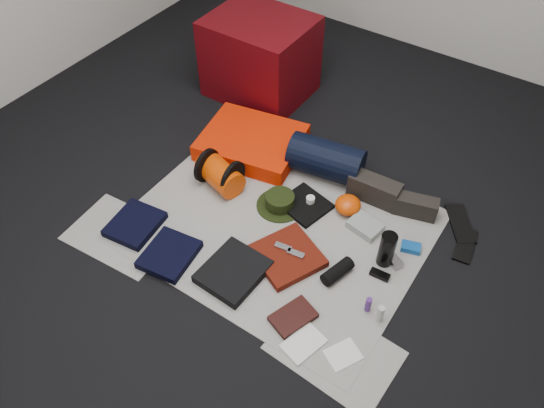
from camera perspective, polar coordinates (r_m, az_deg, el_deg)
The scene contains 37 objects.
floor at distance 3.05m, azimuth 0.65°, elevation -2.47°, with size 4.50×4.50×0.02m, color black.
newspaper_mat at distance 3.04m, azimuth 0.66°, elevation -2.31°, with size 1.60×1.30×0.01m, color #B9B5AA.
newspaper_sheet_front_left at distance 3.11m, azimuth -15.92°, elevation -3.18°, with size 0.58×0.40×0.00m, color #B9B5AA.
newspaper_sheet_front_right at distance 2.62m, azimuth 6.74°, elevation -15.38°, with size 0.58×0.40×0.00m, color #B9B5AA.
red_cabinet at distance 3.86m, azimuth -1.27°, elevation 15.52°, with size 0.68×0.57×0.57m, color #55060C.
sleeping_pad at distance 3.46m, azimuth -2.19°, elevation 6.66°, with size 0.62×0.51×0.11m, color red.
stuff_sack at distance 3.21m, azimuth -5.63°, elevation 3.20°, with size 0.17×0.17×0.29m, color #D53C03.
sack_strap_left at distance 3.25m, azimuth -7.05°, elevation 4.15°, with size 0.22×0.22×0.03m, color black.
sack_strap_right at distance 3.15m, azimuth -4.22°, elevation 2.79°, with size 0.22×0.22×0.03m, color black.
navy_duffel at distance 3.26m, azimuth 5.83°, elevation 4.82°, with size 0.24×0.24×0.45m, color black.
boonie_brim at distance 3.13m, azimuth 0.85°, elevation -0.12°, with size 0.28×0.28×0.01m, color black.
boonie_crown at distance 3.10m, azimuth 0.86°, elevation 0.39°, with size 0.17×0.17×0.07m, color black.
hiking_boot_left at distance 3.18m, azimuth 10.94°, elevation 1.53°, with size 0.30×0.11×0.15m, color black.
hiking_boot_right at distance 3.16m, azimuth 15.17°, elevation -0.24°, with size 0.25×0.09×0.12m, color black.
flip_flop_left at distance 3.23m, azimuth 19.59°, elevation -1.99°, with size 0.11×0.30×0.02m, color black.
flip_flop_right at distance 3.13m, azimuth 20.06°, elevation -4.16°, with size 0.09×0.25×0.01m, color black.
trousers_navy_a at distance 3.11m, azimuth -14.52°, elevation -2.11°, with size 0.25×0.29×0.05m, color black.
trousers_navy_b at distance 2.93m, azimuth -10.98°, elevation -5.35°, with size 0.25×0.29×0.05m, color black.
trousers_charcoal at distance 2.81m, azimuth -4.18°, elevation -7.26°, with size 0.29×0.33×0.05m, color black.
black_tshirt at distance 3.13m, azimuth 3.53°, elevation -0.09°, with size 0.26×0.24×0.03m, color black.
red_shirt at distance 2.87m, azimuth 1.65°, elevation -5.61°, with size 0.32×0.32×0.04m, color #591409.
orange_stuff_sack at distance 3.10m, azimuth 8.18°, elevation -0.09°, with size 0.15×0.15×0.10m, color #D53C03.
first_aid_pouch at distance 3.05m, azimuth 9.99°, elevation -2.35°, with size 0.18×0.13×0.04m, color gray.
water_bottle at distance 2.85m, azimuth 12.25°, elevation -4.79°, with size 0.09×0.09×0.22m, color black.
speaker at distance 2.81m, azimuth 7.04°, elevation -7.20°, with size 0.07×0.07×0.19m, color black.
compact_camera at distance 2.93m, azimuth 13.05°, elevation -6.04°, with size 0.09×0.05×0.04m, color #A6A6AB.
cyan_case at distance 3.01m, azimuth 14.70°, elevation -4.53°, with size 0.10×0.07×0.03m, color #104D9C.
toiletry_purple at distance 2.71m, azimuth 10.31°, elevation -10.59°, with size 0.03×0.03×0.09m, color #4C2476.
toiletry_clear at distance 2.69m, azimuth 11.57°, elevation -11.47°, with size 0.03×0.03×0.10m, color #B5BAB5.
paperback_book at distance 2.67m, azimuth 2.28°, elevation -12.03°, with size 0.14×0.22×0.03m, color black.
map_booklet at distance 2.62m, azimuth 3.41°, elevation -14.73°, with size 0.14×0.20×0.01m, color white.
map_printout at distance 2.61m, azimuth 7.65°, elevation -15.75°, with size 0.12×0.16×0.01m, color white.
sunglasses at distance 2.87m, azimuth 11.52°, elevation -7.46°, with size 0.11×0.04×0.03m, color black.
key_cluster at distance 3.05m, azimuth -14.24°, elevation -3.71°, with size 0.08×0.08×0.01m, color #A6A6AB.
tape_roll at distance 3.12m, azimuth 4.16°, elevation 0.48°, with size 0.05×0.05×0.04m, color silver.
energy_bar_a at distance 2.87m, azimuth 1.20°, elevation -4.64°, with size 0.10×0.04×0.01m, color #A6A6AB.
energy_bar_b at distance 2.85m, azimuth 2.56°, elevation -5.35°, with size 0.10×0.04×0.01m, color #A6A6AB.
Camera 1 is at (1.06, -1.65, 2.32)m, focal length 35.00 mm.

